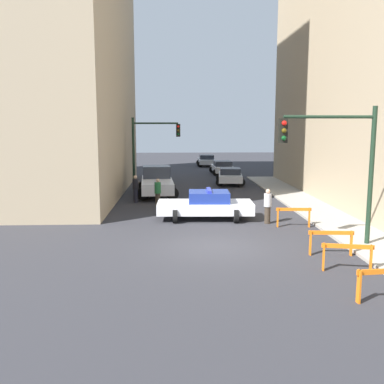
% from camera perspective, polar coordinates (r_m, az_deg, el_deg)
% --- Properties ---
extents(ground_plane, '(120.00, 120.00, 0.00)m').
position_cam_1_polar(ground_plane, '(16.56, 2.94, -7.31)').
color(ground_plane, '#2D2D33').
extents(sidewalk_right, '(2.40, 44.00, 0.12)m').
position_cam_1_polar(sidewalk_right, '(18.18, 22.91, -6.34)').
color(sidewalk_right, '#9E998E').
rests_on(sidewalk_right, ground_plane).
extents(traffic_light_near, '(3.64, 0.35, 5.20)m').
position_cam_1_polar(traffic_light_near, '(16.90, 19.32, 4.71)').
color(traffic_light_near, black).
rests_on(traffic_light_near, sidewalk_right).
extents(traffic_light_far, '(3.44, 0.35, 5.20)m').
position_cam_1_polar(traffic_light_far, '(30.78, -5.79, 6.50)').
color(traffic_light_far, black).
rests_on(traffic_light_far, ground_plane).
extents(police_car, '(4.76, 2.47, 1.52)m').
position_cam_1_polar(police_car, '(21.21, 1.88, -1.72)').
color(police_car, white).
rests_on(police_car, ground_plane).
extents(white_truck, '(2.86, 5.51, 1.90)m').
position_cam_1_polar(white_truck, '(28.71, -4.70, 1.36)').
color(white_truck, silver).
rests_on(white_truck, ground_plane).
extents(parked_car_near, '(2.56, 4.46, 1.31)m').
position_cam_1_polar(parked_car_near, '(34.32, 5.11, 2.17)').
color(parked_car_near, silver).
rests_on(parked_car_near, ground_plane).
extents(parked_car_mid, '(2.36, 4.35, 1.31)m').
position_cam_1_polar(parked_car_mid, '(41.31, 4.09, 3.29)').
color(parked_car_mid, silver).
rests_on(parked_car_mid, ground_plane).
extents(parked_car_far, '(2.30, 4.31, 1.31)m').
position_cam_1_polar(parked_car_far, '(49.98, 1.94, 4.25)').
color(parked_car_far, silver).
rests_on(parked_car_far, ground_plane).
extents(pedestrian_crossing, '(0.37, 0.37, 1.66)m').
position_cam_1_polar(pedestrian_crossing, '(24.32, -4.59, -0.07)').
color(pedestrian_crossing, '#382D23').
rests_on(pedestrian_crossing, ground_plane).
extents(pedestrian_corner, '(0.51, 0.51, 1.66)m').
position_cam_1_polar(pedestrian_corner, '(26.07, -7.53, 0.47)').
color(pedestrian_corner, black).
rests_on(pedestrian_corner, ground_plane).
extents(pedestrian_sidewalk, '(0.36, 0.36, 1.66)m').
position_cam_1_polar(pedestrian_sidewalk, '(20.55, 10.05, -1.81)').
color(pedestrian_sidewalk, '#382D23').
rests_on(pedestrian_sidewalk, ground_plane).
extents(barrier_mid, '(1.58, 0.45, 0.90)m').
position_cam_1_polar(barrier_mid, '(14.50, 20.01, -7.64)').
color(barrier_mid, orange).
rests_on(barrier_mid, ground_plane).
extents(barrier_back, '(1.60, 0.29, 0.90)m').
position_cam_1_polar(barrier_back, '(16.10, 18.04, -5.93)').
color(barrier_back, orange).
rests_on(barrier_back, ground_plane).
extents(barrier_corner, '(1.60, 0.25, 0.90)m').
position_cam_1_polar(barrier_corner, '(20.09, 13.39, -2.86)').
color(barrier_corner, orange).
rests_on(barrier_corner, ground_plane).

